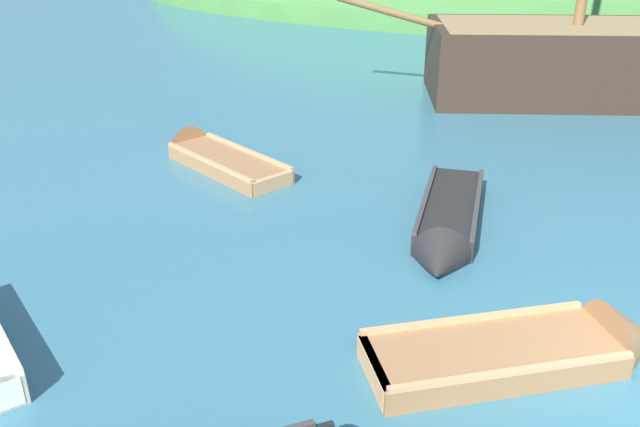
# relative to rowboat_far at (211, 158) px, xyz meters

# --- Properties ---
(shore_hill) EXTENTS (44.71, 18.45, 11.66)m
(shore_hill) POSITION_rel_rowboat_far_xyz_m (6.20, 25.04, -0.09)
(shore_hill) COLOR #477F3D
(shore_hill) RESTS_ON ground
(rowboat_far) EXTENTS (3.76, 2.71, 1.01)m
(rowboat_far) POSITION_rel_rowboat_far_xyz_m (0.00, 0.00, 0.00)
(rowboat_far) COLOR #9E7047
(rowboat_far) RESTS_ON ground
(rowboat_portside) EXTENTS (3.85, 2.95, 1.13)m
(rowboat_portside) POSITION_rel_rowboat_far_xyz_m (7.00, -4.91, 0.01)
(rowboat_portside) COLOR #9E7047
(rowboat_portside) RESTS_ON ground
(rowboat_center) EXTENTS (1.21, 3.94, 0.93)m
(rowboat_center) POSITION_rel_rowboat_far_xyz_m (5.34, -1.77, 0.03)
(rowboat_center) COLOR black
(rowboat_center) RESTS_ON ground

